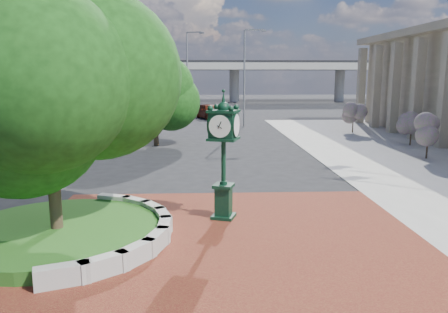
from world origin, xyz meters
The scene contains 14 objects.
ground centered at (0.00, 0.00, 0.00)m, with size 200.00×200.00×0.00m, color black.
plaza centered at (0.00, -1.00, 0.02)m, with size 12.00×12.00×0.04m, color maroon.
planter_wall centered at (-2.71, 0.00, 0.27)m, with size 2.96×6.77×0.54m.
grass_bed centered at (-5.00, 0.00, 0.20)m, with size 6.10×6.10×0.40m, color #164C15.
overpass centered at (-0.22, 70.00, 6.54)m, with size 90.00×12.00×7.50m.
tree_planter centered at (-5.00, 0.00, 3.72)m, with size 5.20×5.20×6.33m.
tree_street centered at (-4.00, 18.00, 3.24)m, with size 4.40×4.40×5.45m.
post_clock centered at (0.06, 1.77, 2.39)m, with size 1.10×1.10×4.35m.
parked_car centered at (-0.06, 37.39, 0.85)m, with size 2.01×5.00×1.71m, color #4F190B.
street_lamp_near centered at (3.44, 29.32, 5.35)m, with size 2.04×0.48×9.13m.
street_lamp_far centered at (-2.42, 41.66, 5.88)m, with size 2.20×0.84×10.04m.
shrub_near centered at (12.53, 12.18, 1.59)m, with size 1.20×1.20×2.20m.
shrub_mid centered at (13.88, 17.11, 1.59)m, with size 1.20×1.20×2.20m.
shrub_far centered at (12.16, 24.20, 1.59)m, with size 1.20×1.20×2.20m.
Camera 1 is at (-0.56, -12.64, 4.87)m, focal length 35.00 mm.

